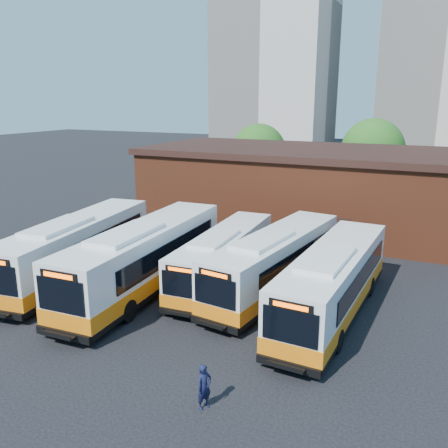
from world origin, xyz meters
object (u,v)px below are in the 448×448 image
at_px(bus_farwest, 77,250).
at_px(transit_worker, 204,387).
at_px(bus_west, 145,260).
at_px(bus_midwest, 224,259).
at_px(bus_east, 333,285).
at_px(bus_mideast, 275,264).

bearing_deg(bus_farwest, transit_worker, -39.82).
bearing_deg(bus_west, bus_midwest, 37.29).
xyz_separation_m(bus_east, transit_worker, (-2.32, -9.15, -0.75)).
distance_m(bus_farwest, bus_east, 14.93).
xyz_separation_m(bus_midwest, bus_mideast, (3.08, 0.05, 0.14)).
distance_m(bus_farwest, bus_midwest, 8.74).
bearing_deg(bus_mideast, bus_midwest, -171.49).
distance_m(bus_west, bus_mideast, 7.15).
bearing_deg(bus_mideast, bus_east, -18.22).
distance_m(bus_midwest, transit_worker, 11.65).
xyz_separation_m(bus_midwest, bus_east, (6.63, -1.66, 0.17)).
distance_m(bus_mideast, transit_worker, 10.96).
bearing_deg(bus_mideast, transit_worker, -75.99).
xyz_separation_m(bus_west, transit_worker, (7.75, -7.94, -0.90)).
bearing_deg(bus_midwest, bus_east, -17.14).
height_order(bus_farwest, bus_midwest, bus_farwest).
bearing_deg(bus_midwest, transit_worker, -71.34).
height_order(bus_farwest, bus_west, bus_west).
bearing_deg(transit_worker, bus_west, 66.89).
bearing_deg(bus_farwest, bus_mideast, 6.94).
height_order(bus_midwest, bus_east, bus_east).
distance_m(bus_west, bus_east, 10.14).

